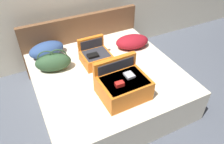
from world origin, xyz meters
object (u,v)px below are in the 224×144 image
(bed, at_px, (108,85))
(duffel_bag, at_px, (53,62))
(hard_case_large, at_px, (123,85))
(hard_case_medium, at_px, (95,56))
(pillow_near_headboard, at_px, (132,42))
(pillow_center_head, at_px, (47,50))

(bed, xyz_separation_m, duffel_bag, (-0.63, 0.37, 0.37))
(hard_case_large, bearing_deg, duffel_bag, 124.24)
(hard_case_medium, bearing_deg, bed, -78.46)
(pillow_near_headboard, height_order, pillow_center_head, pillow_center_head)
(duffel_bag, bearing_deg, bed, -30.76)
(pillow_center_head, bearing_deg, hard_case_medium, -39.70)
(bed, relative_size, duffel_bag, 3.69)
(hard_case_large, xyz_separation_m, pillow_near_headboard, (0.64, 0.87, -0.05))
(duffel_bag, distance_m, pillow_center_head, 0.38)
(pillow_near_headboard, bearing_deg, bed, -147.43)
(bed, bearing_deg, hard_case_large, -92.79)
(hard_case_large, relative_size, hard_case_medium, 1.47)
(bed, xyz_separation_m, hard_case_large, (-0.02, -0.47, 0.39))
(pillow_near_headboard, bearing_deg, pillow_center_head, 163.98)
(bed, distance_m, hard_case_large, 0.62)
(duffel_bag, bearing_deg, hard_case_medium, -9.95)
(bed, height_order, hard_case_medium, hard_case_medium)
(duffel_bag, distance_m, pillow_near_headboard, 1.24)
(bed, distance_m, hard_case_medium, 0.45)
(hard_case_large, xyz_separation_m, hard_case_medium, (-0.03, 0.75, -0.04))
(pillow_center_head, bearing_deg, duffel_bag, -89.58)
(duffel_bag, relative_size, pillow_near_headboard, 1.00)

